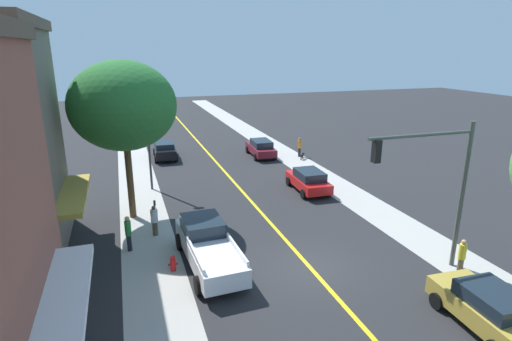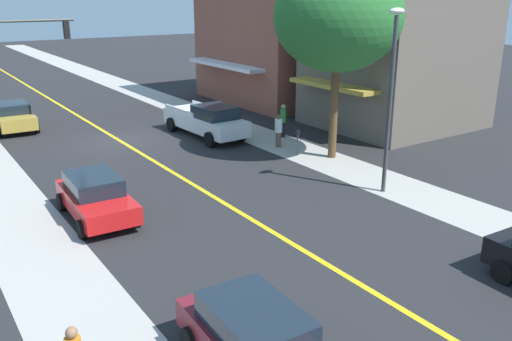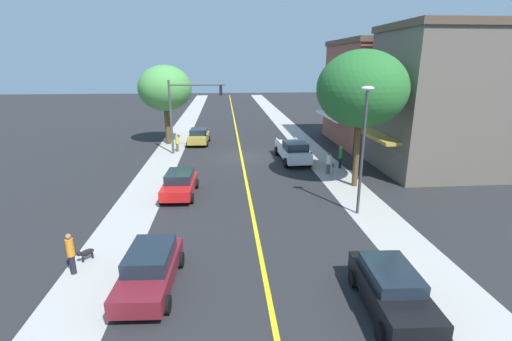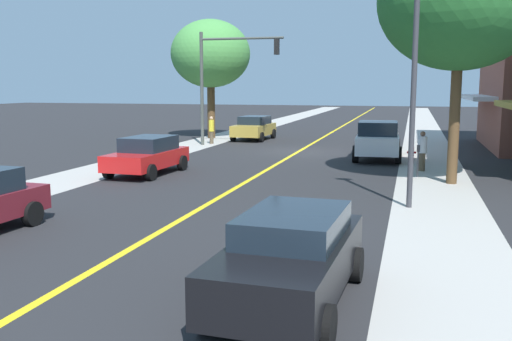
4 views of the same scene
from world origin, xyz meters
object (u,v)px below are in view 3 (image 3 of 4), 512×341
object	(u,v)px
black_sedan_left_curb	(392,289)
pedestrian_white_shirt	(329,162)
red_sedan_right_curb	(180,183)
pedestrian_orange_shirt	(71,252)
street_tree_right_corner	(362,89)
parking_meter	(333,170)
street_tree_left_near	(165,88)
small_dog	(86,253)
fire_hydrant	(311,156)
street_lamp	(364,139)
maroon_sedan_right_curb	(150,268)
pedestrian_green_shirt	(340,156)
pedestrian_yellow_shirt	(177,142)
traffic_light_mast	(187,105)
gold_sedan_right_curb	(199,136)
white_pickup_truck	(293,151)

from	to	relation	value
black_sedan_left_curb	pedestrian_white_shirt	bearing A→B (deg)	174.50
red_sedan_right_curb	pedestrian_orange_shirt	world-z (taller)	pedestrian_orange_shirt
red_sedan_right_curb	pedestrian_white_shirt	size ratio (longest dim) A/B	2.58
street_tree_right_corner	pedestrian_white_shirt	distance (m)	6.48
parking_meter	street_tree_left_near	bearing A→B (deg)	-45.64
small_dog	pedestrian_orange_shirt	bearing A→B (deg)	34.70
black_sedan_left_curb	pedestrian_orange_shirt	size ratio (longest dim) A/B	2.53
black_sedan_left_curb	small_dog	bearing A→B (deg)	-107.49
fire_hydrant	street_lamp	size ratio (longest dim) A/B	0.11
maroon_sedan_right_curb	red_sedan_right_curb	bearing A→B (deg)	-177.03
street_tree_left_near	pedestrian_orange_shirt	bearing A→B (deg)	89.16
black_sedan_left_curb	pedestrian_green_shirt	bearing A→B (deg)	170.80
parking_meter	pedestrian_yellow_shirt	world-z (taller)	pedestrian_yellow_shirt
red_sedan_right_curb	small_dog	bearing A→B (deg)	-19.36
fire_hydrant	pedestrian_green_shirt	world-z (taller)	pedestrian_green_shirt
street_tree_right_corner	traffic_light_mast	world-z (taller)	street_tree_right_corner
street_tree_left_near	pedestrian_green_shirt	distance (m)	19.03
gold_sedan_right_curb	white_pickup_truck	distance (m)	11.37
fire_hydrant	white_pickup_truck	world-z (taller)	white_pickup_truck
pedestrian_orange_shirt	pedestrian_green_shirt	bearing A→B (deg)	100.35
maroon_sedan_right_curb	pedestrian_green_shirt	size ratio (longest dim) A/B	2.50
white_pickup_truck	small_dog	world-z (taller)	white_pickup_truck
gold_sedan_right_curb	white_pickup_truck	size ratio (longest dim) A/B	0.68
street_tree_right_corner	traffic_light_mast	xyz separation A→B (m)	(12.19, -10.48, -2.08)
street_tree_right_corner	pedestrian_yellow_shirt	xyz separation A→B (m)	(13.39, -11.25, -5.65)
pedestrian_white_shirt	white_pickup_truck	bearing A→B (deg)	-55.27
pedestrian_orange_shirt	pedestrian_yellow_shirt	world-z (taller)	pedestrian_orange_shirt
street_tree_left_near	white_pickup_truck	xyz separation A→B (m)	(-11.66, 8.20, -4.71)
street_tree_left_near	black_sedan_left_curb	distance (m)	30.65
traffic_light_mast	white_pickup_truck	xyz separation A→B (m)	(-9.11, 3.67, -3.53)
fire_hydrant	street_lamp	xyz separation A→B (m)	(0.02, 11.68, 3.94)
black_sedan_left_curb	street_tree_left_near	bearing A→B (deg)	-155.18
street_tree_left_near	street_tree_right_corner	xyz separation A→B (m)	(-14.74, 15.01, 0.90)
street_tree_left_near	pedestrian_yellow_shirt	distance (m)	6.20
pedestrian_yellow_shirt	red_sedan_right_curb	bearing A→B (deg)	-112.24
traffic_light_mast	pedestrian_yellow_shirt	size ratio (longest dim) A/B	3.98
street_tree_right_corner	parking_meter	xyz separation A→B (m)	(1.20, -1.16, -5.70)
pedestrian_green_shirt	street_lamp	bearing A→B (deg)	-170.47
red_sedan_right_curb	black_sedan_left_curb	distance (m)	14.82
white_pickup_truck	pedestrian_yellow_shirt	xyz separation A→B (m)	(10.31, -4.44, -0.04)
white_pickup_truck	pedestrian_white_shirt	size ratio (longest dim) A/B	3.68
street_lamp	street_tree_right_corner	bearing A→B (deg)	-107.34
parking_meter	gold_sedan_right_curb	size ratio (longest dim) A/B	0.30
street_lamp	pedestrian_yellow_shirt	distance (m)	20.22
white_pickup_truck	gold_sedan_right_curb	bearing A→B (deg)	-134.27
street_tree_left_near	pedestrian_yellow_shirt	xyz separation A→B (m)	(-1.35, 3.76, -4.75)
maroon_sedan_right_curb	small_dog	bearing A→B (deg)	-122.11
pedestrian_orange_shirt	small_dog	xyz separation A→B (m)	(-0.17, -0.99, -0.58)
white_pickup_truck	pedestrian_orange_shirt	distance (m)	20.46
street_tree_right_corner	pedestrian_green_shirt	xyz separation A→B (m)	(-0.33, -4.38, -5.56)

